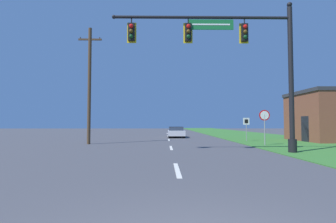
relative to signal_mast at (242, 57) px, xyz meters
The scene contains 7 objects.
grass_verge_right 20.83m from the signal_mast, 70.46° to the left, with size 10.00×110.00×0.04m.
road_center_line 12.73m from the signal_mast, 108.78° to the left, with size 0.16×34.80×0.01m.
signal_mast is the anchor object (origin of this frame).
car_ahead 16.93m from the signal_mast, 100.09° to the left, with size 1.84×4.59×1.19m.
stop_sign 6.46m from the signal_mast, 57.58° to the left, with size 0.76×0.07×2.50m.
route_sign_post 10.25m from the signal_mast, 71.47° to the left, with size 0.55×0.06×2.03m.
utility_pole_near 11.81m from the signal_mast, 147.85° to the left, with size 1.80×0.26×9.02m.
Camera 1 is at (-0.44, -2.94, 1.58)m, focal length 28.00 mm.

